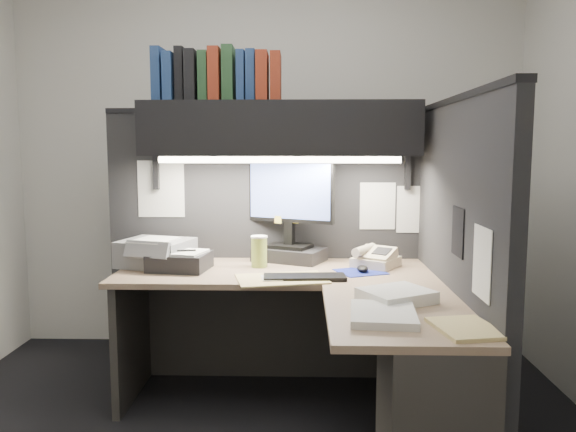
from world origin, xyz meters
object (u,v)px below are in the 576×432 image
at_px(telephone, 376,259).
at_px(overhead_shelf, 280,129).
at_px(keyboard, 305,277).
at_px(printer, 156,253).
at_px(monitor, 289,221).
at_px(coffee_cup, 259,252).
at_px(desk, 340,359).
at_px(notebook_stack, 180,261).

bearing_deg(telephone, overhead_shelf, -157.01).
height_order(keyboard, printer, printer).
bearing_deg(monitor, overhead_shelf, -103.22).
relative_size(monitor, keyboard, 1.44).
bearing_deg(printer, coffee_cup, 13.72).
height_order(desk, monitor, monitor).
distance_m(keyboard, printer, 0.90).
distance_m(monitor, coffee_cup, 0.29).
distance_m(overhead_shelf, monitor, 0.54).
height_order(coffee_cup, printer, coffee_cup).
distance_m(printer, notebook_stack, 0.19).
height_order(overhead_shelf, monitor, overhead_shelf).
relative_size(keyboard, printer, 1.13).
bearing_deg(printer, monitor, 27.53).
bearing_deg(telephone, keyboard, -109.13).
height_order(overhead_shelf, telephone, overhead_shelf).
bearing_deg(overhead_shelf, telephone, -9.38).
bearing_deg(monitor, coffee_cup, -109.34).
bearing_deg(desk, telephone, 70.18).
bearing_deg(overhead_shelf, monitor, 53.12).
relative_size(desk, printer, 4.62).
bearing_deg(printer, telephone, 15.88).
height_order(telephone, printer, printer).
bearing_deg(notebook_stack, printer, 145.78).
height_order(keyboard, coffee_cup, coffee_cup).
distance_m(monitor, keyboard, 0.53).
height_order(monitor, notebook_stack, monitor).
distance_m(telephone, coffee_cup, 0.66).
bearing_deg(notebook_stack, keyboard, -17.21).
xyz_separation_m(overhead_shelf, monitor, (0.05, 0.07, -0.53)).
height_order(overhead_shelf, printer, overhead_shelf).
xyz_separation_m(printer, notebook_stack, (0.16, -0.11, -0.03)).
height_order(overhead_shelf, notebook_stack, overhead_shelf).
bearing_deg(overhead_shelf, printer, -172.89).
xyz_separation_m(desk, monitor, (-0.25, 0.82, 0.52)).
distance_m(overhead_shelf, telephone, 0.91).
relative_size(desk, telephone, 7.50).
distance_m(coffee_cup, notebook_stack, 0.44).
bearing_deg(coffee_cup, desk, -57.06).
bearing_deg(monitor, notebook_stack, -132.51).
relative_size(coffee_cup, printer, 0.45).
bearing_deg(telephone, notebook_stack, -142.01).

